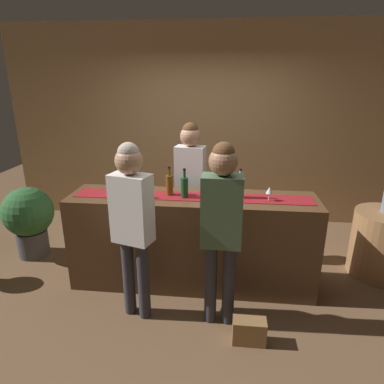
% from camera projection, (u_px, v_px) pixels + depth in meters
% --- Properties ---
extents(ground_plane, '(10.00, 10.00, 0.00)m').
position_uv_depth(ground_plane, '(192.00, 281.00, 3.73)').
color(ground_plane, brown).
extents(back_wall, '(6.00, 0.12, 2.90)m').
position_uv_depth(back_wall, '(206.00, 126.00, 5.06)').
color(back_wall, tan).
rests_on(back_wall, ground).
extents(bar_counter, '(2.53, 0.60, 0.99)m').
position_uv_depth(bar_counter, '(192.00, 241.00, 3.57)').
color(bar_counter, '#543821').
rests_on(bar_counter, ground).
extents(counter_runner_cloth, '(2.40, 0.28, 0.01)m').
position_uv_depth(counter_runner_cloth, '(192.00, 196.00, 3.41)').
color(counter_runner_cloth, maroon).
rests_on(counter_runner_cloth, bar_counter).
extents(wine_bottle_clear, '(0.07, 0.07, 0.30)m').
position_uv_depth(wine_bottle_clear, '(240.00, 187.00, 3.34)').
color(wine_bottle_clear, '#B2C6C1').
rests_on(wine_bottle_clear, bar_counter).
extents(wine_bottle_green, '(0.07, 0.07, 0.30)m').
position_uv_depth(wine_bottle_green, '(184.00, 187.00, 3.35)').
color(wine_bottle_green, '#194723').
rests_on(wine_bottle_green, bar_counter).
extents(wine_bottle_amber, '(0.07, 0.07, 0.30)m').
position_uv_depth(wine_bottle_amber, '(169.00, 185.00, 3.42)').
color(wine_bottle_amber, brown).
rests_on(wine_bottle_amber, bar_counter).
extents(wine_glass_near_customer, '(0.07, 0.07, 0.14)m').
position_uv_depth(wine_glass_near_customer, '(269.00, 191.00, 3.26)').
color(wine_glass_near_customer, silver).
rests_on(wine_glass_near_customer, bar_counter).
extents(wine_glass_mid_counter, '(0.07, 0.07, 0.14)m').
position_uv_depth(wine_glass_mid_counter, '(144.00, 188.00, 3.33)').
color(wine_glass_mid_counter, silver).
rests_on(wine_glass_mid_counter, bar_counter).
extents(wine_glass_far_end, '(0.07, 0.07, 0.14)m').
position_uv_depth(wine_glass_far_end, '(119.00, 184.00, 3.48)').
color(wine_glass_far_end, silver).
rests_on(wine_glass_far_end, bar_counter).
extents(bartender, '(0.37, 0.25, 1.67)m').
position_uv_depth(bartender, '(190.00, 177.00, 3.96)').
color(bartender, '#26262B').
rests_on(bartender, ground).
extents(customer_sipping, '(0.34, 0.23, 1.67)m').
position_uv_depth(customer_sipping, '(222.00, 218.00, 2.80)').
color(customer_sipping, '#33333D').
rests_on(customer_sipping, ground).
extents(customer_browsing, '(0.38, 0.29, 1.65)m').
position_uv_depth(customer_browsing, '(132.00, 215.00, 2.90)').
color(customer_browsing, '#33333D').
rests_on(customer_browsing, ground).
extents(round_side_table, '(0.68, 0.68, 0.74)m').
position_uv_depth(round_side_table, '(383.00, 244.00, 3.78)').
color(round_side_table, '#996B42').
rests_on(round_side_table, ground).
extents(potted_plant_tall, '(0.61, 0.61, 0.89)m').
position_uv_depth(potted_plant_tall, '(29.00, 217.00, 4.14)').
color(potted_plant_tall, '#4C4C51').
rests_on(potted_plant_tall, ground).
extents(handbag, '(0.28, 0.14, 0.22)m').
position_uv_depth(handbag, '(249.00, 331.00, 2.84)').
color(handbag, olive).
rests_on(handbag, ground).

